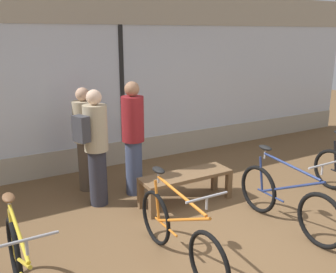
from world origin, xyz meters
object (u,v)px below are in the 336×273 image
at_px(bicycle_right, 286,200).
at_px(customer_near_rack, 133,136).
at_px(customer_mid_floor, 85,138).
at_px(display_bench, 186,179).
at_px(customer_by_window, 95,145).
at_px(bicycle_left, 178,234).

xyz_separation_m(bicycle_right, customer_near_rack, (-1.25, 1.95, 0.56)).
distance_m(customer_near_rack, customer_mid_floor, 0.79).
bearing_deg(display_bench, bicycle_right, -59.95).
bearing_deg(customer_mid_floor, customer_near_rack, -41.50).
relative_size(bicycle_right, customer_mid_floor, 1.04).
bearing_deg(customer_near_rack, bicycle_right, -57.40).
xyz_separation_m(display_bench, customer_by_window, (-1.16, 0.60, 0.55)).
bearing_deg(customer_by_window, customer_mid_floor, 85.80).
distance_m(bicycle_left, display_bench, 1.57).
xyz_separation_m(bicycle_left, customer_mid_floor, (-0.20, 2.49, 0.49)).
bearing_deg(customer_mid_floor, display_bench, -47.61).
distance_m(bicycle_right, display_bench, 1.45).
xyz_separation_m(bicycle_left, display_bench, (0.91, 1.28, -0.00)).
distance_m(bicycle_right, customer_by_window, 2.70).
bearing_deg(bicycle_right, customer_mid_floor, 126.62).
relative_size(bicycle_left, bicycle_right, 1.00).
relative_size(display_bench, customer_near_rack, 0.79).
xyz_separation_m(display_bench, customer_mid_floor, (-1.11, 1.22, 0.50)).
relative_size(bicycle_left, customer_near_rack, 0.98).
relative_size(customer_near_rack, customer_mid_floor, 1.07).
xyz_separation_m(bicycle_left, customer_by_window, (-0.25, 1.87, 0.55)).
bearing_deg(bicycle_right, customer_near_rack, 122.60).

